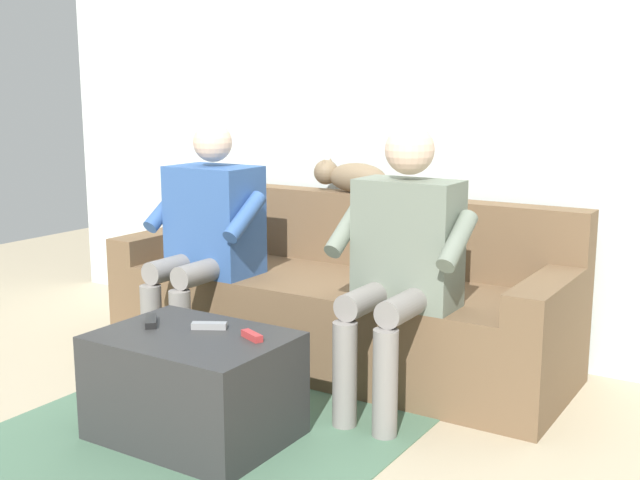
# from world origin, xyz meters

# --- Properties ---
(ground_plane) EXTENTS (8.00, 8.00, 0.00)m
(ground_plane) POSITION_xyz_m (0.00, 0.60, 0.00)
(ground_plane) COLOR tan
(back_wall) EXTENTS (4.54, 0.06, 2.77)m
(back_wall) POSITION_xyz_m (0.00, -0.59, 1.38)
(back_wall) COLOR silver
(back_wall) RESTS_ON ground
(couch) EXTENTS (2.29, 0.78, 0.80)m
(couch) POSITION_xyz_m (0.00, -0.11, 0.28)
(couch) COLOR brown
(couch) RESTS_ON ground
(coffee_table) EXTENTS (0.72, 0.53, 0.41)m
(coffee_table) POSITION_xyz_m (0.00, 0.95, 0.21)
(coffee_table) COLOR #2D2D2D
(coffee_table) RESTS_ON ground
(person_left_seated) EXTENTS (0.58, 0.52, 1.19)m
(person_left_seated) POSITION_xyz_m (-0.53, 0.26, 0.67)
(person_left_seated) COLOR slate
(person_left_seated) RESTS_ON ground
(person_right_seated) EXTENTS (0.57, 0.56, 1.17)m
(person_right_seated) POSITION_xyz_m (0.53, 0.22, 0.66)
(person_right_seated) COLOR #335693
(person_right_seated) RESTS_ON ground
(cat_on_backrest) EXTENTS (0.57, 0.15, 0.17)m
(cat_on_backrest) POSITION_xyz_m (0.09, -0.39, 0.89)
(cat_on_backrest) COLOR #756047
(cat_on_backrest) RESTS_ON couch
(remote_red) EXTENTS (0.12, 0.07, 0.03)m
(remote_red) POSITION_xyz_m (-0.22, 0.88, 0.43)
(remote_red) COLOR #B73333
(remote_red) RESTS_ON coffee_table
(remote_gray) EXTENTS (0.14, 0.10, 0.02)m
(remote_gray) POSITION_xyz_m (-0.01, 0.86, 0.43)
(remote_gray) COLOR gray
(remote_gray) RESTS_ON coffee_table
(remote_black) EXTENTS (0.13, 0.13, 0.03)m
(remote_black) POSITION_xyz_m (0.23, 0.94, 0.43)
(remote_black) COLOR black
(remote_black) RESTS_ON coffee_table
(floor_rug) EXTENTS (1.50, 1.61, 0.01)m
(floor_rug) POSITION_xyz_m (0.00, 0.84, 0.00)
(floor_rug) COLOR #4C7056
(floor_rug) RESTS_ON ground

